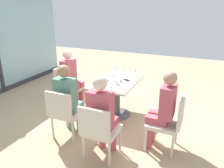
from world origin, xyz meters
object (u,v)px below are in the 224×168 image
object	(u,v)px
chair_front_left	(170,120)
wine_glass_4	(121,81)
chair_near_window	(68,84)
chair_side_end	(99,129)
person_far_left	(68,97)
person_near_window	(71,76)
wine_glass_0	(113,75)
wine_glass_6	(123,67)
handbag_0	(96,99)
person_side_end	(102,113)
person_front_left	(163,107)
wine_glass_3	(135,70)
chair_far_left	(65,111)
coffee_cup	(117,82)
wine_glass_2	(108,79)
wine_glass_1	(115,67)
dining_table_main	(117,91)
wine_glass_5	(117,69)
cell_phone_on_table	(127,80)

from	to	relation	value
chair_front_left	wine_glass_4	xyz separation A→B (m)	(0.43, 0.95, 0.37)
chair_near_window	chair_side_end	distance (m)	2.01
wine_glass_4	person_far_left	bearing A→B (deg)	136.07
person_near_window	wine_glass_0	bearing A→B (deg)	-95.03
chair_side_end	wine_glass_6	xyz separation A→B (m)	(1.90, 0.37, 0.37)
wine_glass_4	handbag_0	bearing A→B (deg)	55.12
chair_side_end	chair_front_left	world-z (taller)	same
person_side_end	person_front_left	xyz separation A→B (m)	(0.53, -0.75, 0.00)
wine_glass_3	wine_glass_4	xyz separation A→B (m)	(-0.73, 0.03, 0.00)
chair_front_left	wine_glass_4	size ratio (longest dim) A/B	4.70
chair_near_window	wine_glass_6	xyz separation A→B (m)	(0.53, -1.09, 0.37)
person_near_window	person_side_end	xyz separation A→B (m)	(-1.27, -1.35, 0.00)
wine_glass_0	chair_side_end	bearing A→B (deg)	-165.47
chair_far_left	wine_glass_3	bearing A→B (deg)	-24.31
chair_side_end	wine_glass_3	bearing A→B (deg)	2.18
wine_glass_3	coffee_cup	distance (m)	0.63
person_front_left	wine_glass_4	distance (m)	0.96
wine_glass_2	wine_glass_4	world-z (taller)	same
wine_glass_1	chair_near_window	bearing A→B (deg)	115.54
wine_glass_3	person_front_left	bearing A→B (deg)	-144.84
chair_side_end	person_side_end	size ratio (longest dim) A/B	0.69
dining_table_main	chair_far_left	distance (m)	1.20
wine_glass_2	wine_glass_5	distance (m)	0.70
wine_glass_1	wine_glass_6	size ratio (longest dim) A/B	1.00
dining_table_main	wine_glass_5	distance (m)	0.52
wine_glass_2	wine_glass_6	size ratio (longest dim) A/B	1.00
person_far_left	wine_glass_0	bearing A→B (deg)	-25.04
wine_glass_3	wine_glass_5	xyz separation A→B (m)	(-0.06, 0.38, 0.00)
chair_near_window	person_near_window	bearing A→B (deg)	-90.00
wine_glass_4	chair_side_end	bearing A→B (deg)	-174.80
wine_glass_2	cell_phone_on_table	size ratio (longest dim) A/B	1.28
chair_side_end	person_far_left	xyz separation A→B (m)	(0.38, 0.76, 0.20)
chair_front_left	wine_glass_5	size ratio (longest dim) A/B	4.70
dining_table_main	person_side_end	world-z (taller)	person_side_end
person_side_end	wine_glass_5	distance (m)	1.70
chair_far_left	wine_glass_5	world-z (taller)	wine_glass_5
person_side_end	cell_phone_on_table	size ratio (longest dim) A/B	8.75
dining_table_main	person_side_end	bearing A→B (deg)	-166.55
handbag_0	wine_glass_2	bearing A→B (deg)	-123.03
wine_glass_0	cell_phone_on_table	bearing A→B (deg)	-44.85
dining_table_main	wine_glass_4	bearing A→B (deg)	-146.56
wine_glass_4	wine_glass_5	size ratio (longest dim) A/B	1.00
dining_table_main	wine_glass_0	distance (m)	0.35
handbag_0	person_front_left	bearing A→B (deg)	-108.51
dining_table_main	wine_glass_2	size ratio (longest dim) A/B	6.46
person_front_left	wine_glass_2	bearing A→B (deg)	69.04
person_far_left	person_side_end	xyz separation A→B (m)	(-0.27, -0.76, 0.00)
cell_phone_on_table	chair_near_window	bearing A→B (deg)	126.82
wine_glass_1	wine_glass_6	distance (m)	0.17
handbag_0	person_near_window	bearing A→B (deg)	131.17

